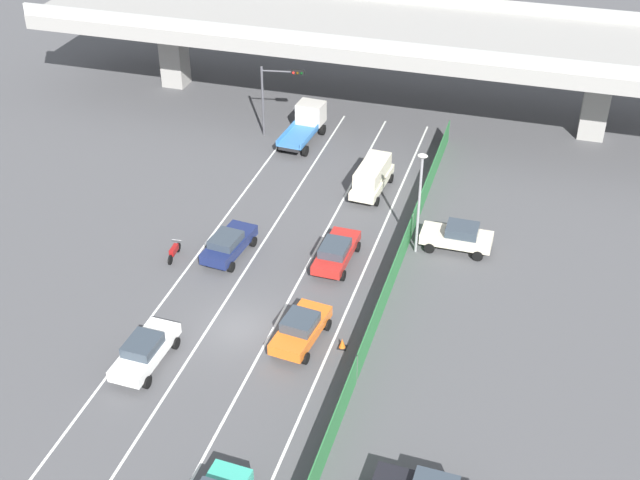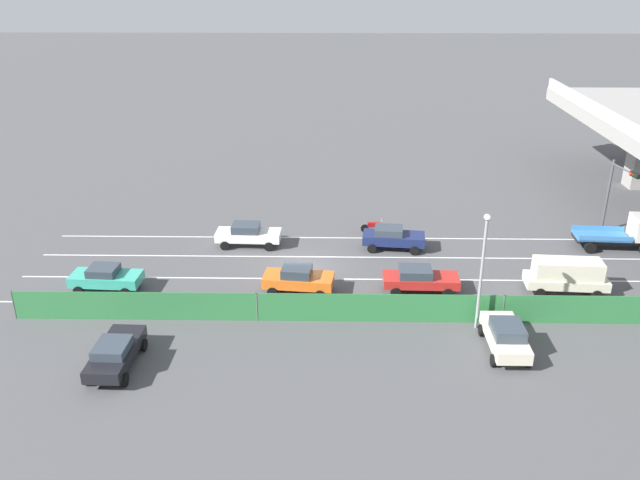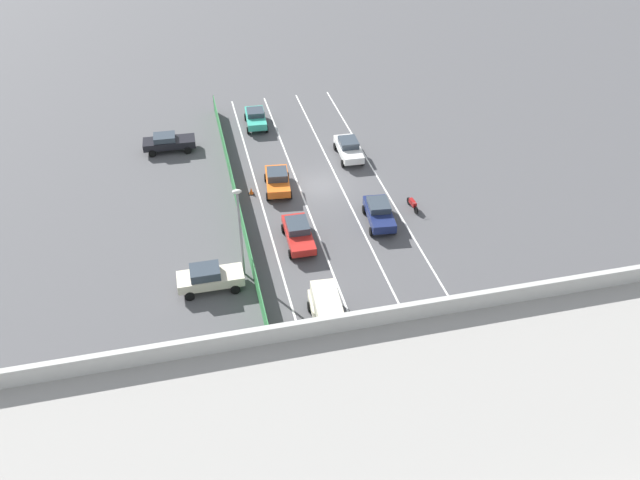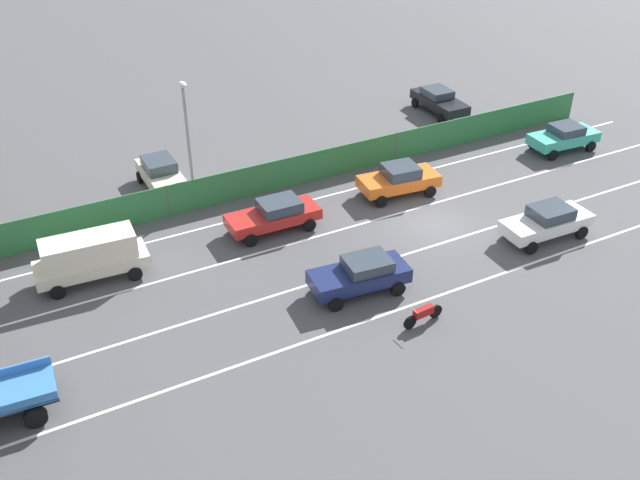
{
  "view_description": "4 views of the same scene",
  "coord_description": "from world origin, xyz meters",
  "px_view_note": "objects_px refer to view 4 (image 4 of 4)",
  "views": [
    {
      "loc": [
        14.12,
        -32.22,
        28.88
      ],
      "look_at": [
        2.01,
        8.07,
        0.93
      ],
      "focal_mm": 47.12,
      "sensor_mm": 36.0,
      "label": 1
    },
    {
      "loc": [
        39.19,
        1.82,
        18.78
      ],
      "look_at": [
        0.51,
        1.15,
        2.2
      ],
      "focal_mm": 36.86,
      "sensor_mm": 36.0,
      "label": 2
    },
    {
      "loc": [
        10.12,
        43.36,
        27.52
      ],
      "look_at": [
        2.03,
        8.86,
        1.15
      ],
      "focal_mm": 35.67,
      "sensor_mm": 36.0,
      "label": 3
    },
    {
      "loc": [
        -24.46,
        19.53,
        18.58
      ],
      "look_at": [
        -0.46,
        6.72,
        1.29
      ],
      "focal_mm": 40.16,
      "sensor_mm": 36.0,
      "label": 4
    }
  ],
  "objects_px": {
    "motorcycle": "(423,314)",
    "parked_sedan_cream": "(161,174)",
    "car_sedan_white": "(547,221)",
    "car_sedan_navy": "(361,274)",
    "car_taxi_orange": "(399,179)",
    "car_van_cream": "(90,256)",
    "car_sedan_red": "(275,214)",
    "traffic_cone": "(374,174)",
    "street_lamp": "(187,132)",
    "parked_sedan_dark": "(439,100)",
    "car_taxi_teal": "(564,136)"
  },
  "relations": [
    {
      "from": "car_sedan_navy",
      "to": "traffic_cone",
      "type": "bearing_deg",
      "value": -34.9
    },
    {
      "from": "car_van_cream",
      "to": "car_sedan_white",
      "type": "bearing_deg",
      "value": -108.68
    },
    {
      "from": "car_taxi_orange",
      "to": "motorcycle",
      "type": "xyz_separation_m",
      "value": [
        -9.67,
        5.18,
        -0.45
      ]
    },
    {
      "from": "car_sedan_white",
      "to": "car_sedan_red",
      "type": "xyz_separation_m",
      "value": [
        6.82,
        11.3,
        -0.02
      ]
    },
    {
      "from": "car_sedan_red",
      "to": "parked_sedan_dark",
      "type": "relative_size",
      "value": 1.01
    },
    {
      "from": "car_sedan_navy",
      "to": "traffic_cone",
      "type": "relative_size",
      "value": 7.75
    },
    {
      "from": "car_sedan_white",
      "to": "parked_sedan_dark",
      "type": "bearing_deg",
      "value": -17.31
    },
    {
      "from": "car_sedan_navy",
      "to": "car_sedan_red",
      "type": "xyz_separation_m",
      "value": [
        6.39,
        1.1,
        -0.03
      ]
    },
    {
      "from": "car_sedan_white",
      "to": "motorcycle",
      "type": "height_order",
      "value": "car_sedan_white"
    },
    {
      "from": "motorcycle",
      "to": "traffic_cone",
      "type": "xyz_separation_m",
      "value": [
        11.86,
        -5.0,
        -0.19
      ]
    },
    {
      "from": "car_sedan_white",
      "to": "parked_sedan_cream",
      "type": "bearing_deg",
      "value": 47.93
    },
    {
      "from": "car_sedan_navy",
      "to": "car_sedan_red",
      "type": "relative_size",
      "value": 0.96
    },
    {
      "from": "car_sedan_white",
      "to": "parked_sedan_cream",
      "type": "relative_size",
      "value": 1.07
    },
    {
      "from": "car_sedan_white",
      "to": "car_sedan_navy",
      "type": "bearing_deg",
      "value": 87.62
    },
    {
      "from": "car_taxi_teal",
      "to": "car_sedan_white",
      "type": "distance_m",
      "value": 10.55
    },
    {
      "from": "parked_sedan_dark",
      "to": "traffic_cone",
      "type": "height_order",
      "value": "parked_sedan_dark"
    },
    {
      "from": "car_taxi_orange",
      "to": "car_sedan_red",
      "type": "distance_m",
      "value": 7.4
    },
    {
      "from": "parked_sedan_cream",
      "to": "car_taxi_orange",
      "type": "bearing_deg",
      "value": -120.39
    },
    {
      "from": "car_taxi_teal",
      "to": "street_lamp",
      "type": "distance_m",
      "value": 22.44
    },
    {
      "from": "car_sedan_red",
      "to": "parked_sedan_cream",
      "type": "bearing_deg",
      "value": 28.6
    },
    {
      "from": "car_van_cream",
      "to": "parked_sedan_cream",
      "type": "xyz_separation_m",
      "value": [
        6.64,
        -5.27,
        -0.28
      ]
    },
    {
      "from": "parked_sedan_cream",
      "to": "street_lamp",
      "type": "distance_m",
      "value": 4.07
    },
    {
      "from": "parked_sedan_cream",
      "to": "car_sedan_navy",
      "type": "bearing_deg",
      "value": -160.1
    },
    {
      "from": "car_van_cream",
      "to": "parked_sedan_cream",
      "type": "distance_m",
      "value": 8.48
    },
    {
      "from": "car_taxi_teal",
      "to": "traffic_cone",
      "type": "height_order",
      "value": "car_taxi_teal"
    },
    {
      "from": "car_van_cream",
      "to": "parked_sedan_cream",
      "type": "bearing_deg",
      "value": -38.44
    },
    {
      "from": "car_sedan_white",
      "to": "street_lamp",
      "type": "relative_size",
      "value": 0.69
    },
    {
      "from": "car_sedan_white",
      "to": "car_van_cream",
      "type": "distance_m",
      "value": 21.32
    },
    {
      "from": "car_taxi_orange",
      "to": "street_lamp",
      "type": "xyz_separation_m",
      "value": [
        4.11,
        10.04,
        3.19
      ]
    },
    {
      "from": "car_sedan_red",
      "to": "car_sedan_navy",
      "type": "bearing_deg",
      "value": -170.27
    },
    {
      "from": "car_sedan_red",
      "to": "traffic_cone",
      "type": "bearing_deg",
      "value": -71.74
    },
    {
      "from": "car_taxi_orange",
      "to": "car_sedan_navy",
      "type": "bearing_deg",
      "value": 136.2
    },
    {
      "from": "car_sedan_navy",
      "to": "car_taxi_teal",
      "type": "relative_size",
      "value": 1.03
    },
    {
      "from": "parked_sedan_dark",
      "to": "parked_sedan_cream",
      "type": "height_order",
      "value": "parked_sedan_cream"
    },
    {
      "from": "car_taxi_orange",
      "to": "car_van_cream",
      "type": "height_order",
      "value": "car_van_cream"
    },
    {
      "from": "street_lamp",
      "to": "car_taxi_teal",
      "type": "bearing_deg",
      "value": -100.65
    },
    {
      "from": "motorcycle",
      "to": "parked_sedan_cream",
      "type": "relative_size",
      "value": 0.45
    },
    {
      "from": "car_van_cream",
      "to": "street_lamp",
      "type": "distance_m",
      "value": 8.11
    },
    {
      "from": "car_taxi_teal",
      "to": "street_lamp",
      "type": "height_order",
      "value": "street_lamp"
    },
    {
      "from": "parked_sedan_dark",
      "to": "street_lamp",
      "type": "distance_m",
      "value": 19.44
    },
    {
      "from": "car_taxi_orange",
      "to": "car_taxi_teal",
      "type": "height_order",
      "value": "car_taxi_orange"
    },
    {
      "from": "car_van_cream",
      "to": "car_sedan_red",
      "type": "xyz_separation_m",
      "value": [
        -0.01,
        -8.9,
        -0.35
      ]
    },
    {
      "from": "parked_sedan_dark",
      "to": "street_lamp",
      "type": "height_order",
      "value": "street_lamp"
    },
    {
      "from": "car_sedan_navy",
      "to": "motorcycle",
      "type": "distance_m",
      "value": 3.32
    },
    {
      "from": "car_van_cream",
      "to": "car_sedan_red",
      "type": "relative_size",
      "value": 1.07
    },
    {
      "from": "parked_sedan_dark",
      "to": "street_lamp",
      "type": "bearing_deg",
      "value": 102.62
    },
    {
      "from": "car_taxi_orange",
      "to": "parked_sedan_cream",
      "type": "relative_size",
      "value": 1.03
    },
    {
      "from": "car_sedan_white",
      "to": "car_sedan_red",
      "type": "distance_m",
      "value": 13.19
    },
    {
      "from": "motorcycle",
      "to": "traffic_cone",
      "type": "distance_m",
      "value": 12.88
    },
    {
      "from": "car_sedan_navy",
      "to": "parked_sedan_cream",
      "type": "relative_size",
      "value": 1.04
    }
  ]
}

